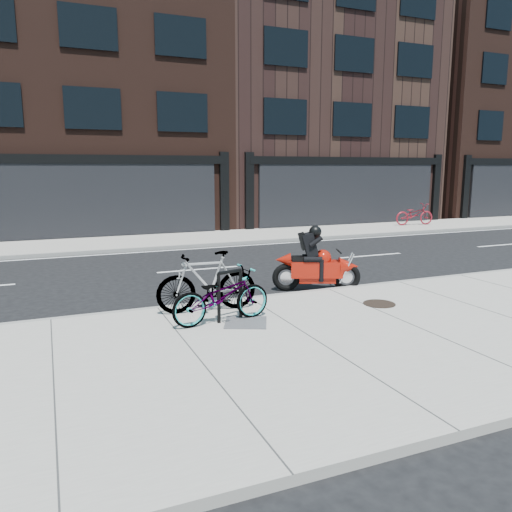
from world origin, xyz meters
name	(u,v)px	position (x,y,z in m)	size (l,w,h in m)	color
ground	(220,284)	(0.00, 0.00, 0.00)	(120.00, 120.00, 0.00)	black
sidewalk_near	(319,346)	(0.00, -5.00, 0.07)	(60.00, 6.00, 0.13)	gray
sidewalk_far	(157,241)	(0.00, 7.75, 0.07)	(60.00, 3.50, 0.13)	gray
building_center	(81,75)	(-2.00, 14.50, 7.25)	(12.00, 10.00, 14.50)	black
building_mideast	(303,108)	(10.00, 14.50, 6.25)	(12.00, 10.00, 12.50)	black
building_east	(464,113)	(22.00, 14.50, 6.50)	(10.00, 10.00, 13.00)	black
bike_rack	(230,291)	(-0.93, -3.33, 0.69)	(0.55, 0.21, 0.95)	black
bicycle_front	(221,296)	(-1.12, -3.39, 0.63)	(0.66, 1.90, 1.00)	gray
bicycle_rear	(207,282)	(-1.15, -2.60, 0.72)	(0.56, 1.98, 1.19)	gray
motorcycle	(320,264)	(2.00, -1.55, 0.64)	(2.02, 1.12, 1.59)	black
bicycle_far	(414,214)	(12.71, 7.83, 0.66)	(0.70, 2.01, 1.06)	maroon
manhole_cover	(379,304)	(2.29, -3.49, 0.14)	(0.66, 0.66, 0.01)	black
utility_grate	(246,322)	(-0.72, -3.59, 0.14)	(0.75, 0.75, 0.01)	#474749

